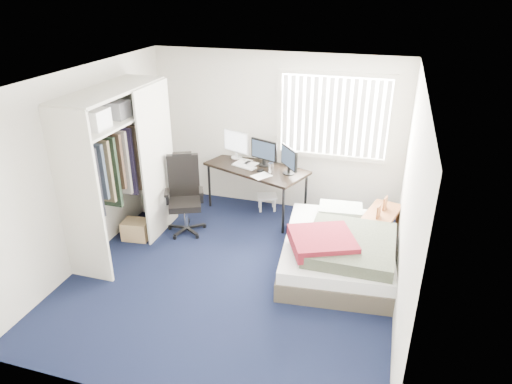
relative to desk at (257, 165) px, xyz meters
The scene contains 10 objects.
ground 1.94m from the desk, 83.46° to the right, with size 4.20×4.20×0.00m, color black.
room_shell 1.90m from the desk, 83.46° to the right, with size 4.20×4.20×4.20m.
window_assembly 1.39m from the desk, 14.74° to the left, with size 1.72×0.09×1.32m.
closet 2.16m from the desk, 134.72° to the right, with size 0.64×1.84×2.22m.
desk is the anchor object (origin of this frame).
office_chair 1.27m from the desk, 135.18° to the right, with size 0.73×0.73×1.18m.
footstool 0.63m from the desk, 36.13° to the left, with size 0.38×0.35×0.26m.
nightstand 2.05m from the desk, 14.97° to the right, with size 0.57×0.84×0.71m.
bed 1.99m from the desk, 39.88° to the right, with size 1.58×2.00×0.62m.
pine_box 2.08m from the desk, 137.43° to the right, with size 0.38×0.28×0.28m, color #9D7C4E.
Camera 1 is at (1.68, -4.62, 3.47)m, focal length 32.00 mm.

